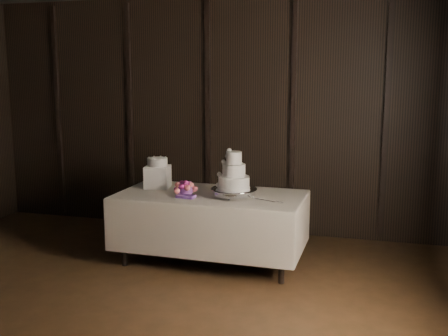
# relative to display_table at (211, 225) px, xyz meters

# --- Properties ---
(room) EXTENTS (6.08, 7.08, 3.08)m
(room) POSITION_rel_display_table_xyz_m (-0.41, -2.24, 1.08)
(room) COLOR black
(room) RESTS_ON ground
(display_table) EXTENTS (2.01, 1.08, 0.76)m
(display_table) POSITION_rel_display_table_xyz_m (0.00, 0.00, 0.00)
(display_table) COLOR silver
(display_table) RESTS_ON ground
(cake_stand) EXTENTS (0.53, 0.53, 0.09)m
(cake_stand) POSITION_rel_display_table_xyz_m (0.28, -0.07, 0.39)
(cake_stand) COLOR silver
(cake_stand) RESTS_ON display_table
(wedding_cake) EXTENTS (0.37, 0.32, 0.39)m
(wedding_cake) POSITION_rel_display_table_xyz_m (0.25, -0.08, 0.59)
(wedding_cake) COLOR white
(wedding_cake) RESTS_ON cake_stand
(bouquet) EXTENTS (0.34, 0.43, 0.19)m
(bouquet) POSITION_rel_display_table_xyz_m (-0.24, -0.12, 0.41)
(bouquet) COLOR #DE6064
(bouquet) RESTS_ON display_table
(box_pedestal) EXTENTS (0.29, 0.29, 0.25)m
(box_pedestal) POSITION_rel_display_table_xyz_m (-0.67, 0.15, 0.47)
(box_pedestal) COLOR white
(box_pedestal) RESTS_ON display_table
(small_cake) EXTENTS (0.26, 0.26, 0.09)m
(small_cake) POSITION_rel_display_table_xyz_m (-0.67, 0.15, 0.64)
(small_cake) COLOR white
(small_cake) RESTS_ON box_pedestal
(cake_knife) EXTENTS (0.35, 0.16, 0.01)m
(cake_knife) POSITION_rel_display_table_xyz_m (0.61, -0.15, 0.35)
(cake_knife) COLOR silver
(cake_knife) RESTS_ON display_table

